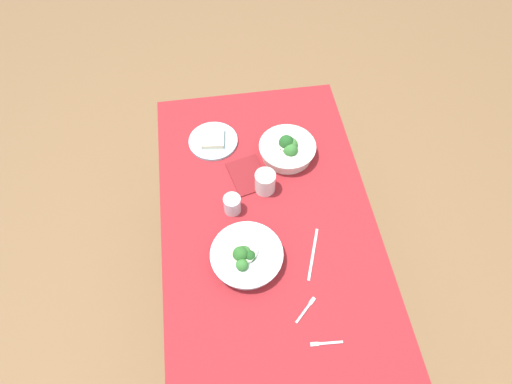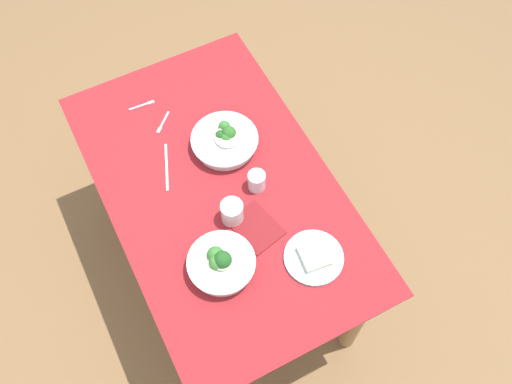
% 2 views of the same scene
% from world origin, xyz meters
% --- Properties ---
extents(ground_plane, '(6.00, 6.00, 0.00)m').
position_xyz_m(ground_plane, '(0.00, 0.00, 0.00)').
color(ground_plane, brown).
extents(dining_table, '(1.39, 0.84, 0.75)m').
position_xyz_m(dining_table, '(0.00, 0.00, 0.63)').
color(dining_table, maroon).
rests_on(dining_table, ground_plane).
extents(broccoli_bowl_far, '(0.27, 0.27, 0.10)m').
position_xyz_m(broccoli_bowl_far, '(-0.17, 0.11, 0.78)').
color(broccoli_bowl_far, white).
rests_on(broccoli_bowl_far, dining_table).
extents(broccoli_bowl_near, '(0.24, 0.24, 0.11)m').
position_xyz_m(broccoli_bowl_near, '(0.30, -0.13, 0.79)').
color(broccoli_bowl_near, silver).
rests_on(broccoli_bowl_near, dining_table).
extents(bread_side_plate, '(0.22, 0.22, 0.03)m').
position_xyz_m(bread_side_plate, '(0.41, 0.18, 0.76)').
color(bread_side_plate, '#99C6D1').
rests_on(bread_side_plate, dining_table).
extents(water_glass_center, '(0.07, 0.07, 0.08)m').
position_xyz_m(water_glass_center, '(0.05, 0.13, 0.79)').
color(water_glass_center, silver).
rests_on(water_glass_center, dining_table).
extents(water_glass_side, '(0.08, 0.08, 0.10)m').
position_xyz_m(water_glass_side, '(0.14, -0.01, 0.80)').
color(water_glass_side, silver).
rests_on(water_glass_side, dining_table).
extents(fork_by_far_bowl, '(0.02, 0.11, 0.00)m').
position_xyz_m(fork_by_far_bowl, '(-0.51, -0.11, 0.75)').
color(fork_by_far_bowl, '#B7B7BC').
rests_on(fork_by_far_bowl, dining_table).
extents(fork_by_near_bowl, '(0.08, 0.09, 0.00)m').
position_xyz_m(fork_by_near_bowl, '(-0.38, -0.07, 0.75)').
color(fork_by_near_bowl, '#B7B7BC').
rests_on(fork_by_near_bowl, dining_table).
extents(table_knife_left, '(0.20, 0.09, 0.00)m').
position_xyz_m(table_knife_left, '(-0.18, -0.14, 0.75)').
color(table_knife_left, '#B7B7BC').
rests_on(table_knife_left, dining_table).
extents(napkin_folded_upper, '(0.21, 0.18, 0.01)m').
position_xyz_m(napkin_folded_upper, '(0.21, 0.05, 0.75)').
color(napkin_folded_upper, maroon).
rests_on(napkin_folded_upper, dining_table).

